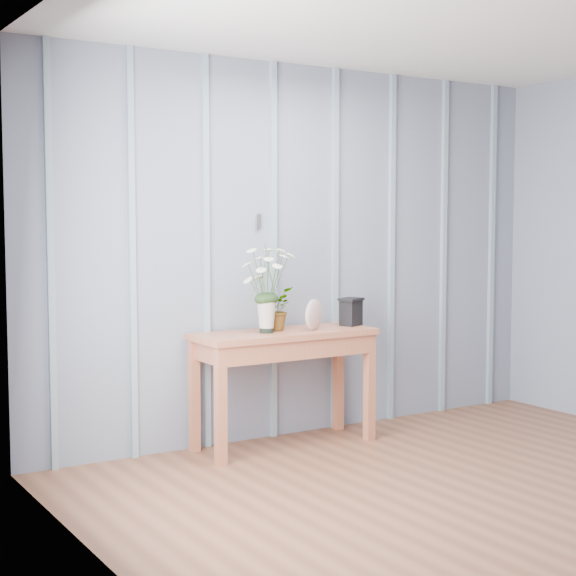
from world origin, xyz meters
TOP-DOWN VIEW (x-y plane):
  - ground at (0.00, 0.00)m, footprint 4.50×4.50m
  - room_shell at (-0.00, 0.92)m, footprint 4.00×4.50m
  - sideboard at (-0.32, 1.99)m, footprint 1.20×0.45m
  - daisy_vase at (-0.46, 1.97)m, footprint 0.39×0.30m
  - spider_plant at (-0.35, 2.06)m, footprint 0.33×0.33m
  - felt_disc_vessel at (-0.13, 1.92)m, footprint 0.21×0.14m
  - carved_box at (0.21, 1.99)m, footprint 0.19×0.17m

SIDE VIEW (x-z plane):
  - ground at x=0.00m, z-range 0.00..0.00m
  - sideboard at x=-0.32m, z-range 0.26..1.01m
  - carved_box at x=0.21m, z-range 0.75..0.94m
  - felt_disc_vessel at x=-0.13m, z-range 0.75..0.95m
  - spider_plant at x=-0.35m, z-range 0.75..1.03m
  - daisy_vase at x=-0.46m, z-range 0.82..1.38m
  - room_shell at x=0.00m, z-range 0.74..3.24m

